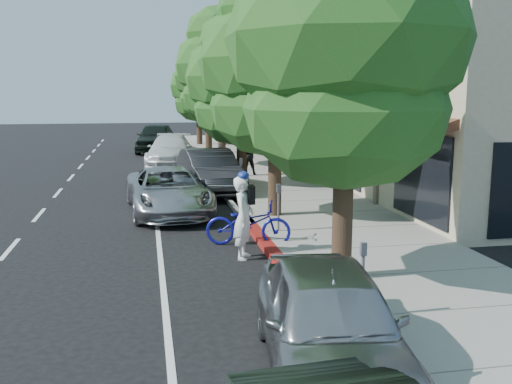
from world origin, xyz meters
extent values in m
plane|color=black|center=(0.00, 0.00, 0.00)|extent=(120.00, 120.00, 0.00)
cube|color=gray|center=(2.30, 8.00, 0.07)|extent=(4.60, 56.00, 0.15)
cube|color=#9E998E|center=(0.00, 8.00, 0.07)|extent=(0.30, 56.00, 0.15)
cube|color=maroon|center=(0.00, 1.00, 0.07)|extent=(0.32, 4.00, 0.15)
cube|color=beige|center=(9.60, 18.00, 3.50)|extent=(10.00, 36.00, 7.00)
cylinder|color=black|center=(0.90, -2.00, 1.36)|extent=(0.40, 0.40, 2.71)
ellipsoid|color=#234A16|center=(0.90, -2.00, 3.49)|extent=(3.96, 3.96, 3.17)
ellipsoid|color=#234A16|center=(0.90, -2.00, 4.81)|extent=(4.66, 4.66, 3.72)
cylinder|color=black|center=(0.90, 4.00, 1.33)|extent=(0.40, 0.40, 2.66)
ellipsoid|color=#234A16|center=(0.90, 4.00, 3.42)|extent=(3.89, 3.89, 3.11)
ellipsoid|color=#234A16|center=(0.90, 4.00, 4.71)|extent=(4.58, 4.58, 3.66)
ellipsoid|color=#234A16|center=(0.90, 4.00, 6.07)|extent=(3.43, 3.43, 2.75)
cylinder|color=black|center=(0.90, 10.00, 1.23)|extent=(0.40, 0.40, 2.47)
ellipsoid|color=#234A16|center=(0.90, 10.00, 3.17)|extent=(3.83, 3.83, 3.06)
ellipsoid|color=#234A16|center=(0.90, 10.00, 4.37)|extent=(4.50, 4.50, 3.60)
ellipsoid|color=#234A16|center=(0.90, 10.00, 5.64)|extent=(3.38, 3.38, 2.70)
cylinder|color=black|center=(0.90, 16.00, 1.44)|extent=(0.40, 0.40, 2.88)
ellipsoid|color=#234A16|center=(0.90, 16.00, 3.70)|extent=(3.93, 3.93, 3.14)
ellipsoid|color=#234A16|center=(0.90, 16.00, 5.10)|extent=(4.62, 4.62, 3.70)
ellipsoid|color=#234A16|center=(0.90, 16.00, 6.58)|extent=(3.47, 3.47, 2.77)
cylinder|color=black|center=(0.90, 22.00, 1.33)|extent=(0.40, 0.40, 2.65)
ellipsoid|color=#234A16|center=(0.90, 22.00, 3.41)|extent=(3.50, 3.50, 2.80)
ellipsoid|color=#234A16|center=(0.90, 22.00, 4.70)|extent=(4.12, 4.12, 3.30)
ellipsoid|color=#234A16|center=(0.90, 22.00, 6.07)|extent=(3.09, 3.09, 2.47)
cylinder|color=black|center=(0.90, 28.00, 1.20)|extent=(0.40, 0.40, 2.39)
ellipsoid|color=#234A16|center=(0.90, 28.00, 3.08)|extent=(3.48, 3.48, 2.79)
ellipsoid|color=#234A16|center=(0.90, 28.00, 4.24)|extent=(4.10, 4.10, 3.28)
ellipsoid|color=#234A16|center=(0.90, 28.00, 5.47)|extent=(3.07, 3.07, 2.46)
imported|color=white|center=(-0.70, 0.16, 0.96)|extent=(0.67, 0.81, 1.92)
imported|color=#151595|center=(-0.40, 1.26, 0.56)|extent=(2.25, 1.29, 1.12)
imported|color=#B3B3B8|center=(-2.20, 5.50, 0.71)|extent=(2.77, 5.31, 1.43)
imported|color=black|center=(-0.50, 9.00, 0.82)|extent=(2.31, 5.16, 1.64)
imported|color=white|center=(-1.62, 17.46, 0.78)|extent=(2.87, 5.62, 1.56)
imported|color=black|center=(-2.20, 24.51, 0.93)|extent=(2.90, 5.68, 1.85)
imported|color=#9E9FA3|center=(-0.50, -5.50, 0.76)|extent=(2.37, 4.68, 1.53)
imported|color=black|center=(1.51, 12.37, 1.07)|extent=(1.00, 0.84, 1.84)
camera|label=1|loc=(-2.84, -12.39, 3.80)|focal=40.00mm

